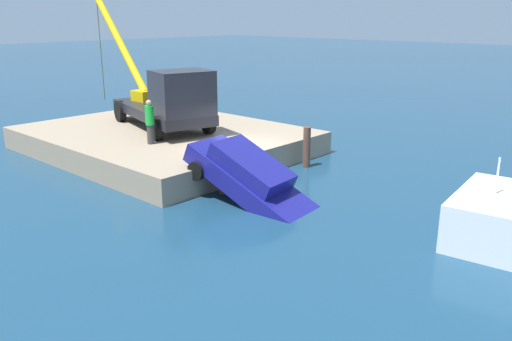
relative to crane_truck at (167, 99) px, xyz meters
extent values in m
plane|color=navy|center=(4.43, -0.07, -2.36)|extent=(200.00, 200.00, 0.00)
cube|color=gray|center=(-0.24, -0.07, -1.87)|extent=(11.71, 9.33, 0.97)
cube|color=black|center=(-0.67, 0.19, -0.67)|extent=(7.02, 4.08, 0.45)
cube|color=#26262C|center=(1.63, -0.45, 0.47)|extent=(2.40, 2.69, 1.82)
cylinder|color=black|center=(1.89, 0.71, -0.89)|extent=(1.04, 0.56, 1.00)
cylinder|color=black|center=(1.25, -1.58, -0.89)|extent=(1.04, 0.56, 1.00)
cylinder|color=black|center=(-2.58, 1.96, -0.89)|extent=(1.04, 0.56, 1.00)
cylinder|color=black|center=(-3.22, -0.32, -0.89)|extent=(1.04, 0.56, 1.00)
cylinder|color=#E5B20C|center=(-5.61, 1.48, 2.26)|extent=(6.36, 1.89, 4.89)
cube|color=#E5B20C|center=(-2.58, 0.73, -0.19)|extent=(1.00, 1.00, 0.50)
cylinder|color=#4C4C19|center=(-8.64, 2.22, 1.67)|extent=(0.04, 0.04, 5.77)
cylinder|color=#363636|center=(1.57, -2.09, -1.01)|extent=(0.28, 0.28, 0.77)
cylinder|color=green|center=(1.57, -2.09, -0.24)|extent=(0.34, 0.34, 0.77)
sphere|color=tan|center=(1.57, -2.09, 0.25)|extent=(0.22, 0.22, 0.22)
cube|color=navy|center=(7.22, -2.30, -1.77)|extent=(4.62, 2.17, 2.46)
cube|color=navy|center=(7.25, -2.30, -1.15)|extent=(2.71, 1.79, 1.53)
cylinder|color=black|center=(8.49, -1.30, -2.72)|extent=(0.86, 0.29, 0.84)
cylinder|color=black|center=(8.65, -3.07, -2.72)|extent=(0.86, 0.29, 0.84)
cylinder|color=black|center=(5.54, -1.56, -1.41)|extent=(0.86, 0.29, 0.84)
cylinder|color=black|center=(5.70, -3.33, -1.41)|extent=(0.86, 0.29, 0.84)
cylinder|color=silver|center=(14.11, -0.13, -0.55)|extent=(0.06, 0.06, 1.00)
cylinder|color=brown|center=(6.00, -2.38, -1.64)|extent=(0.36, 0.36, 1.43)
cylinder|color=brown|center=(6.14, 2.11, -1.54)|extent=(0.30, 0.30, 1.64)
camera|label=1|loc=(18.25, -14.17, 3.55)|focal=36.55mm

